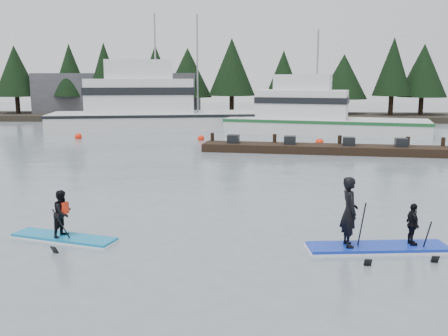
{
  "coord_description": "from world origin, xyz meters",
  "views": [
    {
      "loc": [
        1.0,
        -12.57,
        4.45
      ],
      "look_at": [
        0.0,
        6.0,
        1.1
      ],
      "focal_mm": 40.0,
      "sensor_mm": 36.0,
      "label": 1
    }
  ],
  "objects_px": {
    "fishing_boat_large": "(161,119)",
    "floating_dock": "(323,149)",
    "paddleboard_solo": "(63,222)",
    "paddleboard_duo": "(371,227)",
    "fishing_boat_medium": "(319,126)"
  },
  "relations": [
    {
      "from": "fishing_boat_large",
      "to": "floating_dock",
      "type": "height_order",
      "value": "fishing_boat_large"
    },
    {
      "from": "fishing_boat_large",
      "to": "floating_dock",
      "type": "bearing_deg",
      "value": -58.36
    },
    {
      "from": "fishing_boat_large",
      "to": "paddleboard_solo",
      "type": "distance_m",
      "value": 30.72
    },
    {
      "from": "fishing_boat_large",
      "to": "paddleboard_duo",
      "type": "distance_m",
      "value": 32.92
    },
    {
      "from": "paddleboard_solo",
      "to": "fishing_boat_large",
      "type": "bearing_deg",
      "value": 111.32
    },
    {
      "from": "paddleboard_duo",
      "to": "paddleboard_solo",
      "type": "bearing_deg",
      "value": 171.24
    },
    {
      "from": "fishing_boat_medium",
      "to": "floating_dock",
      "type": "xyz_separation_m",
      "value": [
        -1.19,
        -10.67,
        -0.43
      ]
    },
    {
      "from": "floating_dock",
      "to": "paddleboard_duo",
      "type": "height_order",
      "value": "paddleboard_duo"
    },
    {
      "from": "floating_dock",
      "to": "paddleboard_duo",
      "type": "relative_size",
      "value": 3.93
    },
    {
      "from": "fishing_boat_medium",
      "to": "floating_dock",
      "type": "height_order",
      "value": "fishing_boat_medium"
    },
    {
      "from": "fishing_boat_medium",
      "to": "paddleboard_duo",
      "type": "height_order",
      "value": "fishing_boat_medium"
    },
    {
      "from": "paddleboard_solo",
      "to": "paddleboard_duo",
      "type": "height_order",
      "value": "paddleboard_duo"
    },
    {
      "from": "floating_dock",
      "to": "paddleboard_solo",
      "type": "bearing_deg",
      "value": -112.26
    },
    {
      "from": "fishing_boat_large",
      "to": "fishing_boat_medium",
      "type": "xyz_separation_m",
      "value": [
        13.49,
        -2.92,
        -0.2
      ]
    },
    {
      "from": "floating_dock",
      "to": "paddleboard_duo",
      "type": "bearing_deg",
      "value": -86.93
    }
  ]
}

